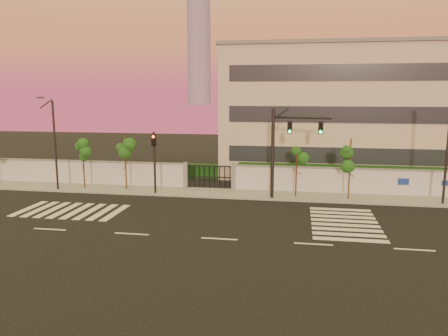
{
  "coord_description": "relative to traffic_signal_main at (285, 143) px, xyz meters",
  "views": [
    {
      "loc": [
        4.06,
        -22.27,
        7.78
      ],
      "look_at": [
        -0.77,
        6.0,
        2.87
      ],
      "focal_mm": 35.0,
      "sensor_mm": 36.0,
      "label": 1
    }
  ],
  "objects": [
    {
      "name": "traffic_signal_secondary",
      "position": [
        -9.87,
        0.03,
        -1.13
      ],
      "size": [
        0.38,
        0.36,
        4.91
      ],
      "rotation": [
        0.0,
        0.0,
        -0.34
      ],
      "color": "black",
      "rests_on": "ground"
    },
    {
      "name": "street_tree_d",
      "position": [
        0.91,
        0.84,
        -1.46
      ],
      "size": [
        1.44,
        1.15,
        3.79
      ],
      "color": "#382314",
      "rests_on": "ground"
    },
    {
      "name": "road_markings",
      "position": [
        -4.69,
        -5.64,
        -4.24
      ],
      "size": [
        57.0,
        7.62,
        0.02
      ],
      "color": "silver",
      "rests_on": "ground"
    },
    {
      "name": "street_tree_b",
      "position": [
        -16.14,
        0.85,
        -1.2
      ],
      "size": [
        1.38,
        1.1,
        4.14
      ],
      "color": "#382314",
      "rests_on": "ground"
    },
    {
      "name": "sidewalk",
      "position": [
        -3.1,
        1.1,
        -4.18
      ],
      "size": [
        60.0,
        3.0,
        0.15
      ],
      "primitive_type": "cube",
      "color": "gray",
      "rests_on": "ground"
    },
    {
      "name": "street_tree_c",
      "position": [
        -12.62,
        1.05,
        -0.88
      ],
      "size": [
        1.44,
        1.15,
        4.58
      ],
      "color": "#382314",
      "rests_on": "ground"
    },
    {
      "name": "perimeter_wall",
      "position": [
        -3.0,
        2.6,
        -3.18
      ],
      "size": [
        60.0,
        0.36,
        2.2
      ],
      "color": "#BABDC2",
      "rests_on": "ground"
    },
    {
      "name": "streetlight_west",
      "position": [
        -18.07,
        -0.14,
        -0.18
      ],
      "size": [
        0.45,
        1.81,
        7.54
      ],
      "color": "black",
      "rests_on": "ground"
    },
    {
      "name": "distant_skyscraper",
      "position": [
        -68.1,
        270.6,
        57.73
      ],
      "size": [
        16.0,
        16.0,
        118.0
      ],
      "color": "gray",
      "rests_on": "ground"
    },
    {
      "name": "street_tree_e",
      "position": [
        4.72,
        0.61,
        -0.88
      ],
      "size": [
        1.3,
        1.03,
        4.59
      ],
      "color": "#382314",
      "rests_on": "ground"
    },
    {
      "name": "ground",
      "position": [
        -3.1,
        -9.4,
        -4.25
      ],
      "size": [
        120.0,
        120.0,
        0.0
      ],
      "primitive_type": "plane",
      "color": "black",
      "rests_on": "ground"
    },
    {
      "name": "institutional_building",
      "position": [
        5.9,
        12.59,
        1.9
      ],
      "size": [
        24.4,
        12.4,
        12.25
      ],
      "color": "beige",
      "rests_on": "ground"
    },
    {
      "name": "hedge_row",
      "position": [
        -1.94,
        5.34,
        -3.43
      ],
      "size": [
        41.0,
        4.25,
        1.8
      ],
      "color": "#113710",
      "rests_on": "ground"
    },
    {
      "name": "traffic_signal_main",
      "position": [
        0.0,
        0.0,
        0.0
      ],
      "size": [
        4.2,
        1.31,
        6.73
      ],
      "rotation": [
        0.0,
        0.0,
        -0.28
      ],
      "color": "black",
      "rests_on": "ground"
    }
  ]
}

